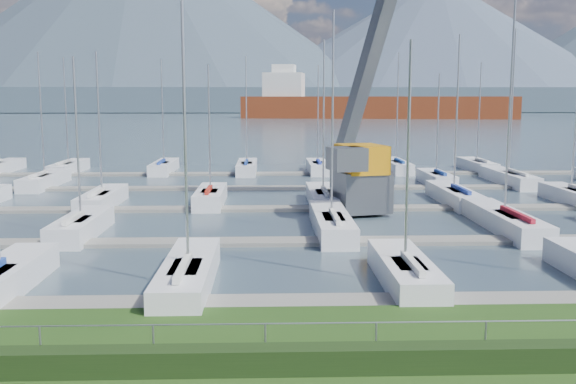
{
  "coord_description": "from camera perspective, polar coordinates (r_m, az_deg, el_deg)",
  "views": [
    {
      "loc": [
        -0.91,
        -16.51,
        7.22
      ],
      "look_at": [
        0.0,
        12.0,
        3.0
      ],
      "focal_mm": 40.0,
      "sensor_mm": 36.0,
      "label": 1
    }
  ],
  "objects": [
    {
      "name": "water",
      "position": [
        276.61,
        -1.66,
        6.84
      ],
      "size": [
        800.0,
        540.0,
        0.2
      ],
      "primitive_type": "cube",
      "color": "#3C4D58"
    },
    {
      "name": "hedge",
      "position": [
        17.54,
        1.34,
        -14.65
      ],
      "size": [
        80.0,
        0.7,
        0.7
      ],
      "primitive_type": "cube",
      "color": "#1C3011",
      "rests_on": "grass"
    },
    {
      "name": "fence",
      "position": [
        17.6,
        1.28,
        -11.6
      ],
      "size": [
        80.0,
        0.04,
        0.04
      ],
      "primitive_type": "cylinder",
      "rotation": [
        0.0,
        1.57,
        0.0
      ],
      "color": "gray",
      "rests_on": "grass"
    },
    {
      "name": "foothill",
      "position": [
        346.51,
        -1.7,
        8.21
      ],
      "size": [
        900.0,
        80.0,
        12.0
      ],
      "primitive_type": "cube",
      "color": "#425260",
      "rests_on": "water"
    },
    {
      "name": "mountains",
      "position": [
        423.06,
        -0.73,
        13.77
      ],
      "size": [
        1190.0,
        360.0,
        115.0
      ],
      "color": "#455665",
      "rests_on": "water"
    },
    {
      "name": "docks",
      "position": [
        43.16,
        -0.6,
        -1.51
      ],
      "size": [
        90.0,
        41.6,
        0.25
      ],
      "color": "slate",
      "rests_on": "water"
    },
    {
      "name": "crane",
      "position": [
        42.66,
        6.96,
        5.81
      ],
      "size": [
        6.89,
        13.15,
        22.35
      ],
      "rotation": [
        0.0,
        0.0,
        0.23
      ],
      "color": "#585B60",
      "rests_on": "water"
    },
    {
      "name": "cargo_ship_mid",
      "position": [
        236.1,
        6.84,
        7.47
      ],
      "size": [
        98.63,
        32.69,
        21.5
      ],
      "rotation": [
        0.0,
        0.0,
        -0.15
      ],
      "color": "maroon",
      "rests_on": "water"
    },
    {
      "name": "sailboat_fleet",
      "position": [
        44.95,
        -0.07,
        6.16
      ],
      "size": [
        75.26,
        50.07,
        13.54
      ],
      "color": "white",
      "rests_on": "water"
    }
  ]
}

